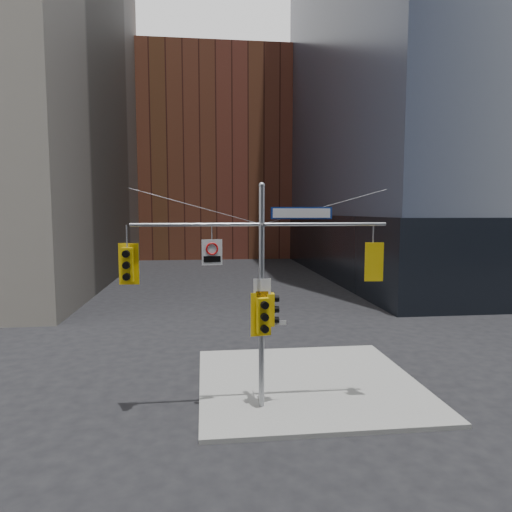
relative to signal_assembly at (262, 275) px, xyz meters
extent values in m
plane|color=black|center=(0.00, -1.99, -4.42)|extent=(160.00, 160.00, 0.00)
cube|color=gray|center=(2.00, 2.01, -4.34)|extent=(8.00, 8.00, 0.15)
cube|color=black|center=(28.00, 30.01, -1.42)|extent=(36.40, 36.40, 6.00)
cube|color=brown|center=(0.00, 56.01, 9.58)|extent=(26.00, 20.00, 28.00)
cylinder|color=#92959A|center=(0.00, 0.01, -0.82)|extent=(0.18, 0.18, 7.20)
sphere|color=#92959A|center=(0.00, 0.01, 2.78)|extent=(0.20, 0.20, 0.20)
cylinder|color=#92959A|center=(-2.00, 0.01, 1.58)|extent=(4.00, 0.11, 0.11)
cylinder|color=#92959A|center=(2.00, 0.01, 1.58)|extent=(4.00, 0.11, 0.11)
cylinder|color=#92959A|center=(0.00, -0.34, 1.58)|extent=(0.10, 0.70, 0.10)
cylinder|color=#92959A|center=(-2.00, 0.01, 2.13)|extent=(4.00, 0.02, 1.12)
cylinder|color=#92959A|center=(2.00, 0.01, 2.13)|extent=(4.00, 0.02, 1.12)
cube|color=yellow|center=(-4.09, 0.01, 0.38)|extent=(0.34, 0.25, 1.03)
cube|color=yellow|center=(-4.08, 0.18, 0.38)|extent=(0.61, 0.07, 1.28)
cylinder|color=black|center=(-4.10, -0.19, 0.73)|extent=(0.22, 0.17, 0.22)
cylinder|color=black|center=(-4.10, -0.11, 0.73)|extent=(0.19, 0.03, 0.19)
cylinder|color=black|center=(-4.10, -0.19, 0.38)|extent=(0.22, 0.17, 0.22)
cylinder|color=black|center=(-4.10, -0.11, 0.38)|extent=(0.19, 0.03, 0.19)
cylinder|color=black|center=(-4.10, -0.19, 0.04)|extent=(0.22, 0.17, 0.22)
cylinder|color=black|center=(-4.10, -0.11, 0.04)|extent=(0.19, 0.03, 0.19)
cube|color=yellow|center=(3.60, 0.01, 0.38)|extent=(0.34, 0.26, 1.00)
cube|color=yellow|center=(3.59, -0.16, 0.38)|extent=(0.59, 0.09, 1.24)
cylinder|color=black|center=(3.62, 0.20, 0.72)|extent=(0.22, 0.17, 0.21)
cylinder|color=black|center=(3.61, 0.12, 0.72)|extent=(0.18, 0.03, 0.18)
cylinder|color=black|center=(3.62, 0.20, 0.38)|extent=(0.22, 0.17, 0.21)
cylinder|color=black|center=(3.61, 0.12, 0.38)|extent=(0.18, 0.03, 0.18)
cylinder|color=black|center=(3.62, 0.20, 0.05)|extent=(0.22, 0.17, 0.21)
cylinder|color=black|center=(3.61, 0.12, 0.05)|extent=(0.18, 0.03, 0.18)
cube|color=yellow|center=(0.28, 0.01, -1.11)|extent=(0.25, 0.34, 1.04)
cylinder|color=black|center=(0.48, 0.00, -0.76)|extent=(0.17, 0.22, 0.22)
cylinder|color=black|center=(0.40, 0.00, -0.76)|extent=(0.03, 0.19, 0.19)
cylinder|color=black|center=(0.48, 0.00, -1.11)|extent=(0.17, 0.22, 0.22)
cylinder|color=black|center=(0.40, 0.00, -1.11)|extent=(0.03, 0.19, 0.19)
cylinder|color=black|center=(0.48, 0.00, -1.45)|extent=(0.17, 0.22, 0.22)
cylinder|color=#0CE559|center=(0.40, 0.00, -1.45)|extent=(0.03, 0.19, 0.19)
cube|color=yellow|center=(0.00, -0.27, -1.24)|extent=(0.40, 0.31, 1.12)
cube|color=yellow|center=(-0.03, -0.08, -1.24)|extent=(0.66, 0.15, 1.38)
cylinder|color=black|center=(0.03, -0.48, -0.86)|extent=(0.26, 0.21, 0.23)
cylinder|color=black|center=(0.02, -0.40, -0.86)|extent=(0.20, 0.05, 0.20)
cylinder|color=black|center=(0.03, -0.48, -1.24)|extent=(0.26, 0.21, 0.23)
cylinder|color=black|center=(0.02, -0.40, -1.24)|extent=(0.20, 0.05, 0.20)
cylinder|color=black|center=(0.03, -0.48, -1.61)|extent=(0.26, 0.21, 0.23)
cylinder|color=black|center=(0.02, -0.40, -1.61)|extent=(0.20, 0.05, 0.20)
cube|color=navy|center=(1.26, 0.01, 1.93)|extent=(1.95, 0.06, 0.38)
cube|color=silver|center=(1.26, -0.02, 1.93)|extent=(1.83, 0.03, 0.29)
cube|color=silver|center=(-1.54, -0.01, 0.73)|extent=(0.63, 0.12, 0.79)
torus|color=#B20A0A|center=(-1.54, -0.03, 0.84)|extent=(0.39, 0.11, 0.39)
cube|color=black|center=(-1.54, -0.03, 0.52)|extent=(0.52, 0.08, 0.19)
cube|color=silver|center=(0.00, -0.11, -0.46)|extent=(0.54, 0.06, 0.71)
cube|color=#D88C00|center=(0.00, -0.13, -0.65)|extent=(0.39, 0.03, 0.31)
cube|color=silver|center=(0.45, 0.01, -1.54)|extent=(0.67, 0.08, 0.13)
cube|color=#145926|center=(0.00, 0.46, -1.62)|extent=(0.07, 0.80, 0.16)
camera|label=1|loc=(-1.82, -14.04, 2.01)|focal=32.00mm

